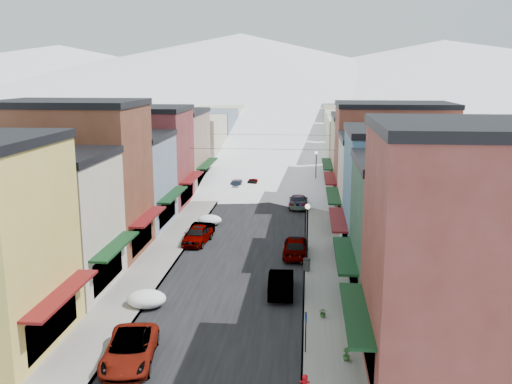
% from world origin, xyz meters
% --- Properties ---
extents(road, '(10.00, 160.00, 0.01)m').
position_xyz_m(road, '(0.00, 60.00, 0.01)').
color(road, black).
rests_on(road, ground).
extents(sidewalk_left, '(3.20, 160.00, 0.15)m').
position_xyz_m(sidewalk_left, '(-6.60, 60.00, 0.07)').
color(sidewalk_left, gray).
rests_on(sidewalk_left, ground).
extents(sidewalk_right, '(3.20, 160.00, 0.15)m').
position_xyz_m(sidewalk_right, '(6.60, 60.00, 0.07)').
color(sidewalk_right, gray).
rests_on(sidewalk_right, ground).
extents(curb_left, '(0.10, 160.00, 0.15)m').
position_xyz_m(curb_left, '(-5.05, 60.00, 0.07)').
color(curb_left, slate).
rests_on(curb_left, ground).
extents(curb_right, '(0.10, 160.00, 0.15)m').
position_xyz_m(curb_right, '(5.05, 60.00, 0.07)').
color(curb_right, slate).
rests_on(curb_right, ground).
extents(bldg_l_cream, '(11.30, 8.20, 9.50)m').
position_xyz_m(bldg_l_cream, '(-13.19, 12.50, 4.76)').
color(bldg_l_cream, beige).
rests_on(bldg_l_cream, ground).
extents(bldg_l_brick_near, '(12.30, 8.20, 12.50)m').
position_xyz_m(bldg_l_brick_near, '(-13.69, 20.50, 6.26)').
color(bldg_l_brick_near, brown).
rests_on(bldg_l_brick_near, ground).
extents(bldg_l_grayblue, '(11.30, 9.20, 9.00)m').
position_xyz_m(bldg_l_grayblue, '(-13.19, 29.00, 4.51)').
color(bldg_l_grayblue, gray).
rests_on(bldg_l_grayblue, ground).
extents(bldg_l_brick_far, '(13.30, 9.20, 11.00)m').
position_xyz_m(bldg_l_brick_far, '(-14.19, 38.00, 5.51)').
color(bldg_l_brick_far, maroon).
rests_on(bldg_l_brick_far, ground).
extents(bldg_l_tan, '(11.30, 11.20, 10.00)m').
position_xyz_m(bldg_l_tan, '(-13.19, 48.00, 5.01)').
color(bldg_l_tan, '#92725F').
rests_on(bldg_l_tan, ground).
extents(bldg_r_brick_near, '(12.30, 9.20, 12.50)m').
position_xyz_m(bldg_r_brick_near, '(13.69, 3.00, 6.26)').
color(bldg_r_brick_near, maroon).
rests_on(bldg_r_brick_near, ground).
extents(bldg_r_green, '(11.30, 9.20, 9.50)m').
position_xyz_m(bldg_r_green, '(13.19, 12.00, 4.76)').
color(bldg_r_green, '#204231').
rests_on(bldg_r_green, ground).
extents(bldg_r_blue, '(11.30, 9.20, 10.50)m').
position_xyz_m(bldg_r_blue, '(13.19, 21.00, 5.26)').
color(bldg_r_blue, teal).
rests_on(bldg_r_blue, ground).
extents(bldg_r_cream, '(12.30, 9.20, 9.00)m').
position_xyz_m(bldg_r_cream, '(13.69, 30.00, 4.51)').
color(bldg_r_cream, beige).
rests_on(bldg_r_cream, ground).
extents(bldg_r_brick_far, '(13.30, 9.20, 11.50)m').
position_xyz_m(bldg_r_brick_far, '(14.19, 39.00, 5.76)').
color(bldg_r_brick_far, maroon).
rests_on(bldg_r_brick_far, ground).
extents(bldg_r_tan, '(11.30, 11.20, 9.50)m').
position_xyz_m(bldg_r_tan, '(13.19, 49.00, 4.76)').
color(bldg_r_tan, tan).
rests_on(bldg_r_tan, ground).
extents(distant_blocks, '(34.00, 55.00, 8.00)m').
position_xyz_m(distant_blocks, '(0.00, 83.00, 4.00)').
color(distant_blocks, gray).
rests_on(distant_blocks, ground).
extents(mountain_ridge, '(670.00, 340.00, 34.00)m').
position_xyz_m(mountain_ridge, '(-19.47, 277.18, 14.36)').
color(mountain_ridge, silver).
rests_on(mountain_ridge, ground).
extents(overhead_cables, '(16.40, 15.04, 0.04)m').
position_xyz_m(overhead_cables, '(0.00, 47.50, 6.20)').
color(overhead_cables, black).
rests_on(overhead_cables, ground).
extents(car_white_suv, '(3.20, 5.67, 1.49)m').
position_xyz_m(car_white_suv, '(-3.75, 3.00, 0.75)').
color(car_white_suv, white).
rests_on(car_white_suv, ground).
extents(car_silver_sedan, '(2.29, 4.73, 1.56)m').
position_xyz_m(car_silver_sedan, '(-4.30, 23.90, 0.78)').
color(car_silver_sedan, gray).
rests_on(car_silver_sedan, ground).
extents(car_dark_hatch, '(2.09, 4.53, 1.44)m').
position_xyz_m(car_dark_hatch, '(-4.30, 24.92, 0.72)').
color(car_dark_hatch, black).
rests_on(car_dark_hatch, ground).
extents(car_silver_wagon, '(2.03, 4.69, 1.34)m').
position_xyz_m(car_silver_wagon, '(-3.75, 46.42, 0.67)').
color(car_silver_wagon, '#94969C').
rests_on(car_silver_wagon, ground).
extents(car_green_sedan, '(1.81, 4.82, 1.57)m').
position_xyz_m(car_green_sedan, '(3.50, 13.13, 0.79)').
color(car_green_sedan, black).
rests_on(car_green_sedan, ground).
extents(car_gray_suv, '(2.06, 5.03, 1.71)m').
position_xyz_m(car_gray_suv, '(4.30, 21.19, 0.85)').
color(car_gray_suv, gray).
rests_on(car_gray_suv, ground).
extents(car_black_sedan, '(2.08, 5.04, 1.46)m').
position_xyz_m(car_black_sedan, '(4.18, 38.25, 0.73)').
color(car_black_sedan, black).
rests_on(car_black_sedan, ground).
extents(car_lane_silver, '(1.98, 4.31, 1.43)m').
position_xyz_m(car_lane_silver, '(-1.77, 47.11, 0.72)').
color(car_lane_silver, '#A6A8AE').
rests_on(car_lane_silver, ground).
extents(car_lane_white, '(3.10, 6.14, 1.67)m').
position_xyz_m(car_lane_white, '(1.74, 73.45, 0.83)').
color(car_lane_white, '#B9B9BB').
rests_on(car_lane_white, ground).
extents(fire_hydrant, '(0.46, 0.34, 0.78)m').
position_xyz_m(fire_hydrant, '(5.20, 1.00, 0.51)').
color(fire_hydrant, red).
rests_on(fire_hydrant, sidewalk_right).
extents(parking_sign, '(0.12, 0.30, 2.28)m').
position_xyz_m(parking_sign, '(5.20, 4.69, 1.48)').
color(parking_sign, black).
rests_on(parking_sign, sidewalk_right).
extents(trash_can, '(0.54, 0.54, 0.92)m').
position_xyz_m(trash_can, '(5.20, 17.38, 0.62)').
color(trash_can, '#4F5154').
rests_on(trash_can, sidewalk_right).
extents(streetlamp_near, '(0.40, 0.40, 4.79)m').
position_xyz_m(streetlamp_near, '(5.20, 18.70, 3.17)').
color(streetlamp_near, black).
rests_on(streetlamp_near, sidewalk_right).
extents(streetlamp_far, '(0.39, 0.39, 4.70)m').
position_xyz_m(streetlamp_far, '(6.20, 48.75, 3.12)').
color(streetlamp_far, black).
rests_on(streetlamp_far, sidewalk_right).
extents(planter_near, '(0.58, 0.52, 0.59)m').
position_xyz_m(planter_near, '(6.24, 9.18, 0.45)').
color(planter_near, '#2F5B29').
rests_on(planter_near, sidewalk_right).
extents(planter_far, '(0.45, 0.45, 0.69)m').
position_xyz_m(planter_far, '(7.30, 3.96, 0.49)').
color(planter_far, '#35622D').
rests_on(planter_far, sidewalk_right).
extents(snow_pile_near, '(2.50, 2.74, 1.06)m').
position_xyz_m(snow_pile_near, '(-4.88, 10.17, 0.51)').
color(snow_pile_near, white).
rests_on(snow_pile_near, ground).
extents(snow_pile_mid, '(2.46, 2.71, 1.04)m').
position_xyz_m(snow_pile_mid, '(-4.56, 26.68, 0.50)').
color(snow_pile_mid, white).
rests_on(snow_pile_mid, ground).
extents(snow_pile_far, '(2.36, 2.65, 1.00)m').
position_xyz_m(snow_pile_far, '(-4.28, 30.11, 0.48)').
color(snow_pile_far, white).
rests_on(snow_pile_far, ground).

